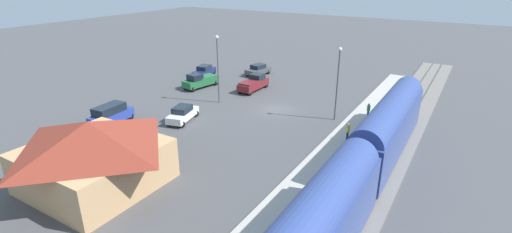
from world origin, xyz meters
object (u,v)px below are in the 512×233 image
at_px(sedan_charcoal, 258,70).
at_px(pickup_maroon, 254,83).
at_px(suv_blue, 111,114).
at_px(light_pole_lot_center, 218,62).
at_px(pickup_green, 200,81).
at_px(pedestrian_on_platform, 348,131).
at_px(light_pole_near_platform, 338,76).
at_px(sedan_navy, 204,71).
at_px(station_building, 93,153).
at_px(pedestrian_waiting_far, 368,110).
at_px(sedan_white, 183,114).

bearing_deg(sedan_charcoal, pickup_maroon, 116.39).
bearing_deg(suv_blue, light_pole_lot_center, -116.00).
relative_size(pickup_green, light_pole_lot_center, 0.67).
distance_m(pedestrian_on_platform, suv_blue, 25.08).
bearing_deg(sedan_charcoal, suv_blue, 82.87).
relative_size(sedan_charcoal, light_pole_near_platform, 0.58).
xyz_separation_m(pedestrian_on_platform, light_pole_lot_center, (17.72, -3.15, 3.99)).
xyz_separation_m(sedan_navy, light_pole_lot_center, (-9.50, 8.99, 4.39)).
relative_size(sedan_navy, sedan_charcoal, 1.00).
height_order(station_building, pedestrian_on_platform, station_building).
distance_m(pedestrian_waiting_far, sedan_charcoal, 22.88).
relative_size(station_building, pedestrian_waiting_far, 5.75).
bearing_deg(pickup_maroon, pedestrian_waiting_far, 169.69).
bearing_deg(pedestrian_waiting_far, light_pole_lot_center, 11.59).
relative_size(suv_blue, pickup_green, 0.89).
height_order(pedestrian_waiting_far, sedan_white, pedestrian_waiting_far).
bearing_deg(suv_blue, sedan_navy, -79.92).
distance_m(sedan_white, light_pole_near_platform, 17.53).
bearing_deg(sedan_navy, sedan_charcoal, -144.22).
bearing_deg(station_building, sedan_white, -76.87).
xyz_separation_m(pedestrian_waiting_far, pickup_green, (24.03, -0.20, -0.25)).
distance_m(sedan_navy, sedan_charcoal, 8.56).
bearing_deg(sedan_navy, light_pole_lot_center, 136.58).
xyz_separation_m(pickup_maroon, sedan_charcoal, (3.61, -7.28, -0.15)).
bearing_deg(pickup_maroon, pedestrian_on_platform, 149.37).
distance_m(pedestrian_on_platform, pedestrian_waiting_far, 6.81).
bearing_deg(light_pole_near_platform, station_building, 63.64).
bearing_deg(pedestrian_waiting_far, pickup_green, -0.49).
bearing_deg(station_building, pickup_maroon, -85.08).
xyz_separation_m(suv_blue, pickup_green, (0.39, -15.74, -0.12)).
relative_size(pickup_green, sedan_charcoal, 1.19).
bearing_deg(pickup_green, pickup_maroon, -158.51).
bearing_deg(sedan_charcoal, pickup_green, 70.32).
distance_m(light_pole_near_platform, light_pole_lot_center, 14.75).
height_order(suv_blue, sedan_navy, suv_blue).
bearing_deg(pedestrian_waiting_far, suv_blue, 33.31).
bearing_deg(light_pole_lot_center, pedestrian_on_platform, 169.92).
height_order(station_building, sedan_charcoal, station_building).
bearing_deg(pedestrian_on_platform, pickup_maroon, -30.63).
bearing_deg(station_building, light_pole_near_platform, -116.36).
height_order(station_building, sedan_white, station_building).
height_order(pedestrian_on_platform, sedan_charcoal, pedestrian_on_platform).
relative_size(pedestrian_waiting_far, suv_blue, 0.34).
bearing_deg(pedestrian_on_platform, pickup_green, -16.36).
distance_m(pedestrian_on_platform, pickup_maroon, 19.37).
distance_m(station_building, pedestrian_waiting_far, 28.30).
bearing_deg(sedan_white, pickup_green, -59.70).
distance_m(sedan_charcoal, light_pole_lot_center, 14.89).
height_order(pickup_maroon, sedan_navy, pickup_maroon).
height_order(pedestrian_waiting_far, pickup_green, pickup_green).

